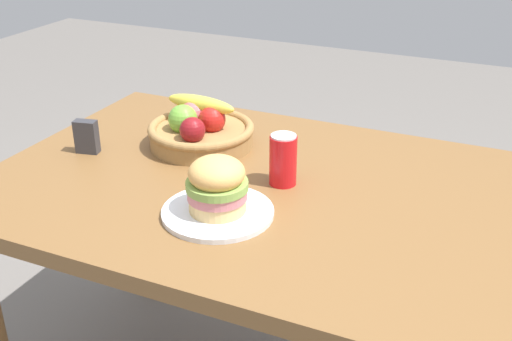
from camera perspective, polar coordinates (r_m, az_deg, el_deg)
The scene contains 6 objects.
dining_table at distance 1.56m, azimuth 1.62°, elevation -4.71°, with size 1.40×0.90×0.75m.
plate at distance 1.39m, azimuth -3.48°, elevation -3.79°, with size 0.25×0.25×0.01m, color white.
sandwich at distance 1.36m, azimuth -3.55°, elevation -1.29°, with size 0.14×0.14×0.13m.
soda_can at distance 1.50m, azimuth 2.47°, elevation 0.98°, with size 0.07×0.07×0.13m.
fruit_basket at distance 1.72m, azimuth -5.07°, elevation 3.80°, with size 0.29×0.29×0.14m.
napkin_holder at distance 1.73m, azimuth -15.09°, elevation 2.97°, with size 0.06×0.03×0.09m, color #333338.
Camera 1 is at (0.51, -1.24, 1.44)m, focal length 44.17 mm.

